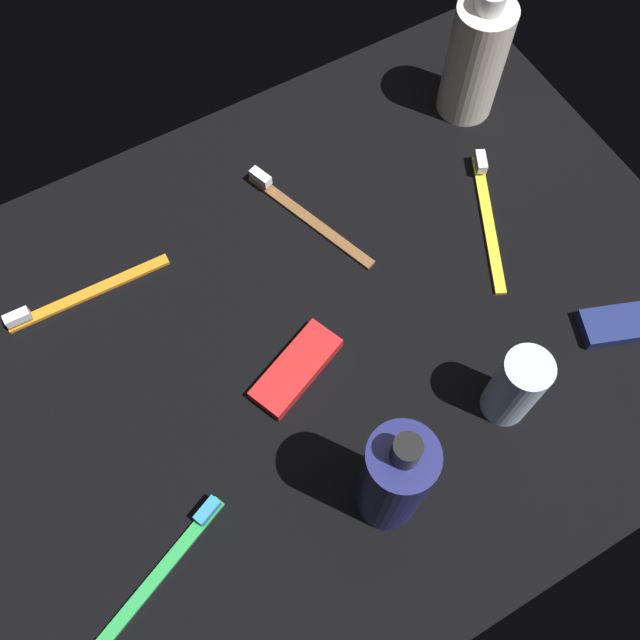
{
  "coord_description": "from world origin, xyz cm",
  "views": [
    {
      "loc": [
        -14.99,
        -26.1,
        67.31
      ],
      "look_at": [
        0.0,
        0.0,
        3.0
      ],
      "focal_mm": 39.58,
      "sensor_mm": 36.0,
      "label": 1
    }
  ],
  "objects_px": {
    "snack_bar_navy": "(630,323)",
    "lotion_bottle": "(394,480)",
    "toothbrush_brown": "(302,213)",
    "toothbrush_green": "(162,570)",
    "toothbrush_orange": "(79,296)",
    "bodywash_bottle": "(475,59)",
    "toothbrush_yellow": "(487,212)",
    "deodorant_stick": "(516,387)",
    "snack_bar_red": "(296,369)"
  },
  "relations": [
    {
      "from": "toothbrush_green",
      "to": "snack_bar_red",
      "type": "bearing_deg",
      "value": 28.57
    },
    {
      "from": "bodywash_bottle",
      "to": "snack_bar_red",
      "type": "distance_m",
      "value": 0.41
    },
    {
      "from": "bodywash_bottle",
      "to": "snack_bar_navy",
      "type": "relative_size",
      "value": 1.6
    },
    {
      "from": "toothbrush_brown",
      "to": "toothbrush_orange",
      "type": "relative_size",
      "value": 0.97
    },
    {
      "from": "toothbrush_yellow",
      "to": "toothbrush_brown",
      "type": "bearing_deg",
      "value": 150.21
    },
    {
      "from": "deodorant_stick",
      "to": "toothbrush_orange",
      "type": "distance_m",
      "value": 0.46
    },
    {
      "from": "toothbrush_orange",
      "to": "toothbrush_yellow",
      "type": "bearing_deg",
      "value": -16.57
    },
    {
      "from": "snack_bar_navy",
      "to": "lotion_bottle",
      "type": "bearing_deg",
      "value": -154.28
    },
    {
      "from": "bodywash_bottle",
      "to": "snack_bar_navy",
      "type": "bearing_deg",
      "value": -93.62
    },
    {
      "from": "deodorant_stick",
      "to": "toothbrush_brown",
      "type": "height_order",
      "value": "deodorant_stick"
    },
    {
      "from": "toothbrush_yellow",
      "to": "snack_bar_navy",
      "type": "relative_size",
      "value": 1.59
    },
    {
      "from": "toothbrush_yellow",
      "to": "snack_bar_navy",
      "type": "distance_m",
      "value": 0.19
    },
    {
      "from": "snack_bar_navy",
      "to": "bodywash_bottle",
      "type": "bearing_deg",
      "value": 107.48
    },
    {
      "from": "bodywash_bottle",
      "to": "snack_bar_navy",
      "type": "height_order",
      "value": "bodywash_bottle"
    },
    {
      "from": "toothbrush_brown",
      "to": "lotion_bottle",
      "type": "bearing_deg",
      "value": -105.47
    },
    {
      "from": "toothbrush_green",
      "to": "snack_bar_navy",
      "type": "relative_size",
      "value": 1.64
    },
    {
      "from": "toothbrush_brown",
      "to": "snack_bar_red",
      "type": "bearing_deg",
      "value": -121.17
    },
    {
      "from": "toothbrush_orange",
      "to": "toothbrush_green",
      "type": "height_order",
      "value": "same"
    },
    {
      "from": "toothbrush_orange",
      "to": "toothbrush_green",
      "type": "distance_m",
      "value": 0.3
    },
    {
      "from": "toothbrush_brown",
      "to": "toothbrush_green",
      "type": "relative_size",
      "value": 1.02
    },
    {
      "from": "toothbrush_green",
      "to": "toothbrush_brown",
      "type": "bearing_deg",
      "value": 42.33
    },
    {
      "from": "bodywash_bottle",
      "to": "toothbrush_orange",
      "type": "height_order",
      "value": "bodywash_bottle"
    },
    {
      "from": "bodywash_bottle",
      "to": "toothbrush_yellow",
      "type": "bearing_deg",
      "value": -115.44
    },
    {
      "from": "bodywash_bottle",
      "to": "toothbrush_green",
      "type": "distance_m",
      "value": 0.63
    },
    {
      "from": "lotion_bottle",
      "to": "toothbrush_brown",
      "type": "xyz_separation_m",
      "value": [
        0.09,
        0.32,
        -0.08
      ]
    },
    {
      "from": "lotion_bottle",
      "to": "snack_bar_navy",
      "type": "bearing_deg",
      "value": 4.61
    },
    {
      "from": "toothbrush_orange",
      "to": "snack_bar_navy",
      "type": "relative_size",
      "value": 1.73
    },
    {
      "from": "deodorant_stick",
      "to": "toothbrush_brown",
      "type": "distance_m",
      "value": 0.31
    },
    {
      "from": "toothbrush_brown",
      "to": "toothbrush_orange",
      "type": "xyz_separation_m",
      "value": [
        -0.26,
        0.03,
        0.0
      ]
    },
    {
      "from": "bodywash_bottle",
      "to": "deodorant_stick",
      "type": "bearing_deg",
      "value": -118.92
    },
    {
      "from": "toothbrush_orange",
      "to": "snack_bar_navy",
      "type": "bearing_deg",
      "value": -33.09
    },
    {
      "from": "toothbrush_brown",
      "to": "snack_bar_navy",
      "type": "distance_m",
      "value": 0.37
    },
    {
      "from": "deodorant_stick",
      "to": "lotion_bottle",
      "type": "bearing_deg",
      "value": -172.22
    },
    {
      "from": "deodorant_stick",
      "to": "toothbrush_orange",
      "type": "xyz_separation_m",
      "value": [
        -0.32,
        0.32,
        -0.05
      ]
    },
    {
      "from": "toothbrush_yellow",
      "to": "snack_bar_red",
      "type": "bearing_deg",
      "value": -168.23
    },
    {
      "from": "toothbrush_yellow",
      "to": "bodywash_bottle",
      "type": "bearing_deg",
      "value": 64.56
    },
    {
      "from": "toothbrush_orange",
      "to": "deodorant_stick",
      "type": "bearing_deg",
      "value": -45.04
    },
    {
      "from": "lotion_bottle",
      "to": "bodywash_bottle",
      "type": "distance_m",
      "value": 0.49
    },
    {
      "from": "deodorant_stick",
      "to": "snack_bar_navy",
      "type": "distance_m",
      "value": 0.17
    },
    {
      "from": "toothbrush_orange",
      "to": "toothbrush_green",
      "type": "relative_size",
      "value": 1.05
    },
    {
      "from": "toothbrush_brown",
      "to": "deodorant_stick",
      "type": "bearing_deg",
      "value": -77.77
    },
    {
      "from": "deodorant_stick",
      "to": "toothbrush_yellow",
      "type": "xyz_separation_m",
      "value": [
        0.12,
        0.19,
        -0.05
      ]
    },
    {
      "from": "lotion_bottle",
      "to": "snack_bar_navy",
      "type": "xyz_separation_m",
      "value": [
        0.32,
        0.03,
        -0.08
      ]
    },
    {
      "from": "snack_bar_navy",
      "to": "toothbrush_green",
      "type": "bearing_deg",
      "value": -161.15
    },
    {
      "from": "toothbrush_brown",
      "to": "bodywash_bottle",
      "type": "bearing_deg",
      "value": 9.49
    },
    {
      "from": "toothbrush_yellow",
      "to": "toothbrush_orange",
      "type": "bearing_deg",
      "value": 163.43
    },
    {
      "from": "toothbrush_orange",
      "to": "snack_bar_red",
      "type": "distance_m",
      "value": 0.25
    },
    {
      "from": "deodorant_stick",
      "to": "snack_bar_navy",
      "type": "bearing_deg",
      "value": 1.69
    },
    {
      "from": "toothbrush_green",
      "to": "toothbrush_yellow",
      "type": "relative_size",
      "value": 1.03
    },
    {
      "from": "toothbrush_brown",
      "to": "toothbrush_yellow",
      "type": "height_order",
      "value": "same"
    }
  ]
}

